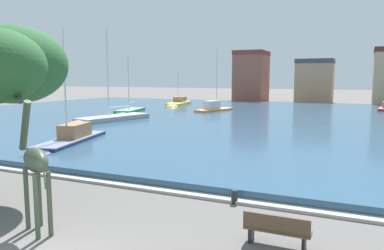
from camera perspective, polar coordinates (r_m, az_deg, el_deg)
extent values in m
cube|color=#2D5170|center=(40.51, 14.29, 0.76)|extent=(86.22, 53.03, 0.40)
cube|color=#ADA89E|center=(15.33, -3.84, -9.95)|extent=(86.22, 0.50, 0.12)
cylinder|color=#3D4C38|center=(12.59, -23.75, -10.12)|extent=(0.14, 0.14, 1.92)
cylinder|color=#3D4C38|center=(12.68, -22.15, -9.92)|extent=(0.14, 0.14, 1.92)
cylinder|color=#3D4C38|center=(11.70, -22.49, -11.37)|extent=(0.14, 0.14, 1.92)
cylinder|color=#3D4C38|center=(11.80, -20.77, -11.13)|extent=(0.14, 0.14, 1.92)
ellipsoid|color=#3D4C38|center=(11.88, -22.59, -4.93)|extent=(1.57, 1.17, 0.73)
cylinder|color=#3D4C38|center=(12.62, -23.98, -0.10)|extent=(0.99, 0.64, 1.64)
ellipsoid|color=#3D4C38|center=(12.95, -24.62, 3.45)|extent=(0.51, 0.42, 0.24)
cone|color=#3D4C38|center=(12.93, -24.93, 4.28)|extent=(0.05, 0.05, 0.14)
cone|color=#3D4C38|center=(12.96, -24.40, 4.32)|extent=(0.05, 0.05, 0.14)
cylinder|color=#3D4C38|center=(11.29, -21.50, -7.09)|extent=(0.20, 0.13, 0.78)
cube|color=#236B42|center=(47.10, -9.33, 1.92)|extent=(3.27, 6.18, 0.67)
ellipsoid|color=#236B42|center=(44.50, -10.57, 1.59)|extent=(2.20, 2.41, 0.64)
cube|color=gray|center=(47.07, -9.33, 2.37)|extent=(3.20, 6.06, 0.06)
cylinder|color=silver|center=(46.50, -9.60, 6.25)|extent=(0.12, 0.12, 6.45)
cylinder|color=silver|center=(47.56, -9.11, 3.47)|extent=(0.55, 2.02, 0.08)
cube|color=orange|center=(47.67, 3.40, 2.03)|extent=(3.40, 6.21, 0.60)
ellipsoid|color=orange|center=(49.91, 5.46, 2.24)|extent=(2.03, 2.45, 0.57)
cube|color=#E2A56E|center=(47.64, 3.40, 2.43)|extent=(3.33, 6.09, 0.06)
cube|color=silver|center=(47.25, 3.06, 3.06)|extent=(1.73, 2.35, 1.04)
cylinder|color=silver|center=(47.83, 3.78, 7.04)|extent=(0.12, 0.12, 7.72)
cylinder|color=silver|center=(47.11, 2.95, 3.44)|extent=(0.73, 2.02, 0.08)
cube|color=gold|center=(58.73, -1.98, 3.08)|extent=(3.58, 7.77, 0.75)
ellipsoid|color=gold|center=(55.32, -2.94, 2.82)|extent=(2.43, 2.95, 0.72)
cube|color=#DFCD77|center=(58.71, -1.98, 3.47)|extent=(3.51, 7.61, 0.06)
cube|color=#9E7047|center=(59.22, -1.84, 3.93)|extent=(2.00, 2.86, 0.81)
cylinder|color=silver|center=(58.06, -2.14, 5.92)|extent=(0.12, 0.12, 5.10)
cylinder|color=silver|center=(59.38, -1.79, 4.36)|extent=(0.58, 2.59, 0.08)
cube|color=navy|center=(26.01, -17.80, -2.66)|extent=(3.61, 7.50, 0.56)
ellipsoid|color=navy|center=(23.04, -21.71, -4.07)|extent=(2.21, 2.88, 0.53)
cube|color=slate|center=(25.96, -17.82, -1.98)|extent=(3.54, 7.35, 0.06)
cube|color=#9E7047|center=(26.38, -17.33, -0.77)|extent=(1.87, 2.79, 0.91)
cylinder|color=silver|center=(25.18, -18.70, 5.77)|extent=(0.12, 0.12, 7.11)
cylinder|color=silver|center=(26.49, -17.18, 0.12)|extent=(0.74, 2.48, 0.08)
cube|color=#939399|center=(37.85, -11.79, 0.70)|extent=(3.80, 8.25, 0.80)
ellipsoid|color=#939399|center=(35.46, -16.36, 0.13)|extent=(2.50, 3.14, 0.76)
cube|color=#B1B1B5|center=(37.81, -11.81, 1.35)|extent=(3.73, 8.09, 0.06)
cylinder|color=silver|center=(37.23, -12.67, 7.72)|extent=(0.12, 0.12, 8.47)
cylinder|color=silver|center=(38.26, -10.95, 2.75)|extent=(0.67, 2.75, 0.08)
ellipsoid|color=#285B2D|center=(15.57, -25.33, 8.26)|extent=(3.85, 3.85, 2.88)
cylinder|color=#232326|center=(14.07, 6.45, -10.76)|extent=(0.24, 0.24, 0.50)
cube|color=brown|center=(10.89, 12.78, -15.24)|extent=(1.80, 0.44, 0.08)
cube|color=brown|center=(10.62, 12.60, -14.37)|extent=(1.80, 0.06, 0.44)
cube|color=black|center=(11.12, 8.96, -15.91)|extent=(0.08, 0.40, 0.45)
cube|color=black|center=(10.87, 16.62, -16.69)|extent=(0.08, 0.40, 0.45)
cube|color=#8E5142|center=(74.07, 8.96, 6.98)|extent=(5.52, 7.11, 8.85)
cube|color=brown|center=(74.22, 9.04, 10.70)|extent=(5.63, 7.25, 0.80)
cube|color=tan|center=(72.40, 18.06, 6.03)|extent=(6.39, 5.27, 7.12)
cube|color=#42424C|center=(72.45, 18.18, 9.16)|extent=(6.52, 5.38, 0.80)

